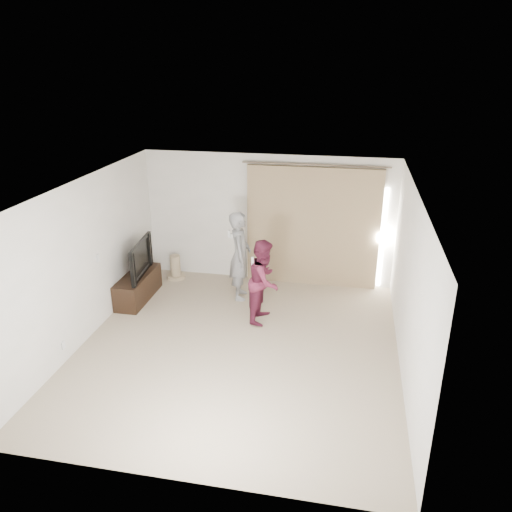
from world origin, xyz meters
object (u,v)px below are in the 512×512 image
Objects in this scene: person_woman at (264,281)px; tv_console at (138,287)px; person_man at (240,256)px; tv at (135,258)px.

tv_console is at bearing 172.52° from person_woman.
person_woman is at bearing -7.48° from tv_console.
person_man reaches higher than person_woman.
tv is 0.69× the size of person_man.
tv is at bearing 172.52° from person_woman.
person_man is at bearing -82.36° from tv.
person_man reaches higher than tv.
tv_console is 2.05m from person_man.
person_woman is at bearing -103.39° from tv.
person_woman reaches higher than tv_console.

